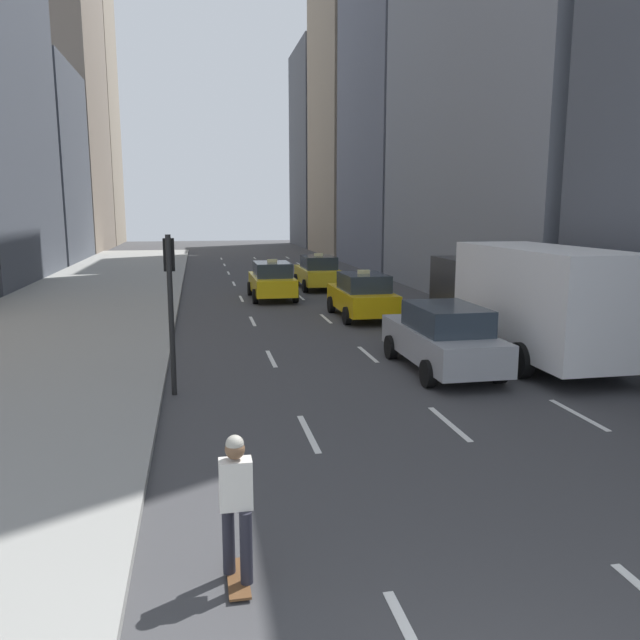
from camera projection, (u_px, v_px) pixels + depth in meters
name	position (u px, v px, depth m)	size (l,w,h in m)	color
sidewalk_left	(92.00, 298.00, 28.73)	(8.00, 66.00, 0.15)	gray
lane_markings	(312.00, 307.00, 26.69)	(5.72, 56.00, 0.01)	white
building_row_right	(413.00, 26.00, 40.06)	(6.00, 71.19, 37.30)	#4C515B
taxi_lead	(272.00, 280.00, 28.80)	(2.02, 4.40, 1.87)	yellow
taxi_second	(318.00, 272.00, 32.50)	(2.02, 4.40, 1.87)	yellow
taxi_third	(362.00, 295.00, 23.84)	(2.02, 4.40, 1.87)	yellow
sedan_black_near	(443.00, 337.00, 16.05)	(2.02, 4.67, 1.75)	#9EA0A5
box_truck	(522.00, 297.00, 17.51)	(2.58, 8.40, 3.15)	#262628
skateboarder	(236.00, 503.00, 6.86)	(0.36, 0.80, 1.75)	brown
traffic_light_pole	(170.00, 288.00, 13.78)	(0.24, 0.42, 3.60)	black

